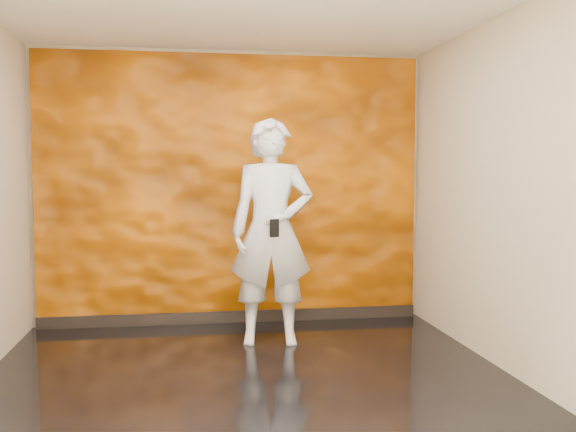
% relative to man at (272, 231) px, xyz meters
% --- Properties ---
extents(room, '(4.02, 4.02, 2.81)m').
position_rel_man_xyz_m(room, '(-0.30, -1.09, 0.38)').
color(room, black).
rests_on(room, ground).
extents(feature_wall, '(3.90, 0.06, 2.75)m').
position_rel_man_xyz_m(feature_wall, '(-0.30, 0.87, 0.36)').
color(feature_wall, '#D86600').
rests_on(feature_wall, ground).
extents(baseboard, '(3.90, 0.04, 0.12)m').
position_rel_man_xyz_m(baseboard, '(-0.30, 0.83, -0.96)').
color(baseboard, black).
rests_on(baseboard, ground).
extents(man, '(0.79, 0.56, 2.04)m').
position_rel_man_xyz_m(man, '(0.00, 0.00, 0.00)').
color(man, '#9EA3AC').
rests_on(man, ground).
extents(phone, '(0.08, 0.05, 0.16)m').
position_rel_man_xyz_m(phone, '(-0.01, -0.29, 0.06)').
color(phone, black).
rests_on(phone, man).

